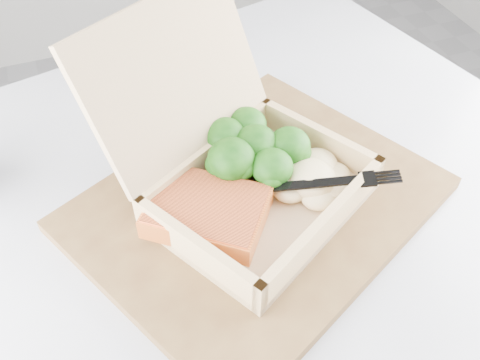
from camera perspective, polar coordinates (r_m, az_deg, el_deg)
name	(u,v)px	position (r m, az deg, el deg)	size (l,w,h in m)	color
cafe_table	(258,332)	(0.74, 1.96, -15.91)	(1.02, 1.02, 0.75)	black
serving_tray	(257,204)	(0.60, 1.81, -2.57)	(0.37, 0.30, 0.02)	brown
takeout_container	(234,158)	(0.57, -0.66, 2.35)	(0.30, 0.31, 0.19)	#A18560
salmon_fillet	(208,212)	(0.55, -3.47, -3.39)	(0.09, 0.12, 0.02)	orange
broccoli_pile	(256,150)	(0.60, 1.69, 3.20)	(0.13, 0.13, 0.05)	#296B17
mashed_potatoes	(311,178)	(0.58, 7.60, 0.20)	(0.09, 0.08, 0.03)	beige
plastic_fork	(291,184)	(0.56, 5.45, -0.45)	(0.15, 0.07, 0.02)	black
receipt	(200,107)	(0.74, -4.28, 7.82)	(0.08, 0.15, 0.00)	white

